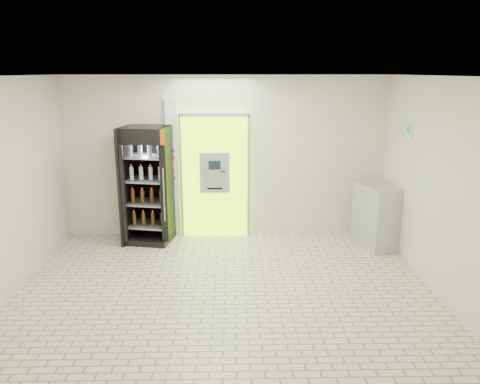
{
  "coord_description": "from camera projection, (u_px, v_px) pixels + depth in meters",
  "views": [
    {
      "loc": [
        0.09,
        -6.11,
        3.06
      ],
      "look_at": [
        0.24,
        1.2,
        1.17
      ],
      "focal_mm": 35.0,
      "sensor_mm": 36.0,
      "label": 1
    }
  ],
  "objects": [
    {
      "name": "room_shell",
      "position": [
        224.0,
        166.0,
        6.22
      ],
      "size": [
        6.0,
        6.0,
        6.0
      ],
      "color": "silver",
      "rests_on": "ground"
    },
    {
      "name": "pillar",
      "position": [
        173.0,
        169.0,
        8.71
      ],
      "size": [
        0.22,
        0.11,
        2.6
      ],
      "color": "silver",
      "rests_on": "ground"
    },
    {
      "name": "beverage_cooler",
      "position": [
        148.0,
        187.0,
        8.47
      ],
      "size": [
        0.91,
        0.87,
        2.12
      ],
      "rotation": [
        0.0,
        0.0,
        -0.19
      ],
      "color": "black",
      "rests_on": "ground"
    },
    {
      "name": "exit_sign",
      "position": [
        409.0,
        131.0,
        7.56
      ],
      "size": [
        0.02,
        0.22,
        0.26
      ],
      "color": "white",
      "rests_on": "room_shell"
    },
    {
      "name": "atm_assembly",
      "position": [
        215.0,
        176.0,
        8.72
      ],
      "size": [
        1.3,
        0.24,
        2.33
      ],
      "color": "#99F902",
      "rests_on": "ground"
    },
    {
      "name": "steel_cabinet",
      "position": [
        378.0,
        216.0,
        8.3
      ],
      "size": [
        0.78,
        0.97,
        1.13
      ],
      "rotation": [
        0.0,
        0.0,
        0.26
      ],
      "color": "#ABADB3",
      "rests_on": "ground"
    },
    {
      "name": "ground",
      "position": [
        225.0,
        292.0,
        6.68
      ],
      "size": [
        6.0,
        6.0,
        0.0
      ],
      "primitive_type": "plane",
      "color": "beige",
      "rests_on": "ground"
    }
  ]
}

